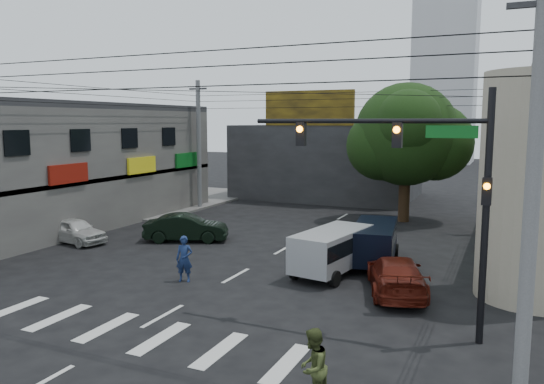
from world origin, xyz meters
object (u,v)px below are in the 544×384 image
Objects in this scene: dark_sedan at (186,228)px; maroon_sedan at (396,275)px; utility_pole_far_left at (199,145)px; traffic_officer at (184,259)px; silver_minivan at (332,252)px; pedestrian_olive at (313,368)px; utility_pole_far_right at (521,152)px; street_tree at (406,135)px; white_compact at (75,230)px; navy_van at (374,244)px; utility_pole_near_right at (532,203)px; traffic_gantry at (425,173)px.

dark_sedan is 0.90× the size of maroon_sedan.
dark_sedan is at bearing -36.95° from maroon_sedan.
utility_pole_far_left is 5.03× the size of traffic_officer.
maroon_sedan is at bearing -38.60° from utility_pole_far_left.
maroon_sedan is (11.86, -4.09, -0.03)m from dark_sedan.
pedestrian_olive is at bearing -154.71° from silver_minivan.
utility_pole_far_right is at bearing -83.40° from dark_sedan.
street_tree is at bearing -66.15° from dark_sedan.
dark_sedan is 1.01× the size of silver_minivan.
street_tree is 20.18m from white_compact.
navy_van is (15.25, -9.91, -3.69)m from utility_pole_far_left.
utility_pole_near_right is at bearing -39.66° from traffic_officer.
utility_pole_far_right reaches higher than traffic_officer.
utility_pole_near_right is at bearing -148.79° from dark_sedan.
navy_van is (10.18, -0.49, 0.19)m from dark_sedan.
utility_pole_far_left is 2.00× the size of dark_sedan.
traffic_officer is at bearing 157.38° from utility_pole_near_right.
traffic_gantry reaches higher than traffic_officer.
silver_minivan reaches higher than navy_van.
utility_pole_near_right reaches higher than pedestrian_olive.
silver_minivan is at bearing -92.10° from street_tree.
traffic_officer reaches higher than pedestrian_olive.
utility_pole_far_right is 5.03× the size of traffic_officer.
utility_pole_near_right is 13.49m from traffic_officer.
utility_pole_near_right is at bearing -73.18° from street_tree.
silver_minivan reaches higher than pedestrian_olive.
street_tree is at bearing 7.55° from silver_minivan.
utility_pole_near_right reaches higher than silver_minivan.
silver_minivan is 0.96× the size of navy_van.
maroon_sedan is at bearing -106.80° from utility_pole_far_right.
navy_van is at bearing 113.45° from traffic_gantry.
silver_minivan reaches higher than white_compact.
white_compact is at bearing -137.73° from street_tree.
street_tree is 14.56m from utility_pole_far_left.
silver_minivan is at bearing -40.91° from utility_pole_far_left.
utility_pole_far_right is 19.94m from traffic_officer.
traffic_officer is at bearing -170.97° from dark_sedan.
utility_pole_far_left reaches higher than traffic_officer.
utility_pole_near_right is 8.99m from maroon_sedan.
traffic_officer reaches higher than dark_sedan.
traffic_gantry is at bearing -42.86° from utility_pole_far_left.
dark_sedan is 7.26m from traffic_officer.
traffic_gantry is 15.82m from dark_sedan.
utility_pole_near_right is 22.93m from white_compact.
street_tree is 1.84× the size of navy_van.
maroon_sedan is at bearing -132.99° from dark_sedan.
utility_pole_near_right is 20.50m from utility_pole_far_right.
maroon_sedan is at bearing -2.84° from traffic_officer.
utility_pole_far_left is at bearing 135.69° from utility_pole_near_right.
pedestrian_olive is at bearing 178.89° from navy_van.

